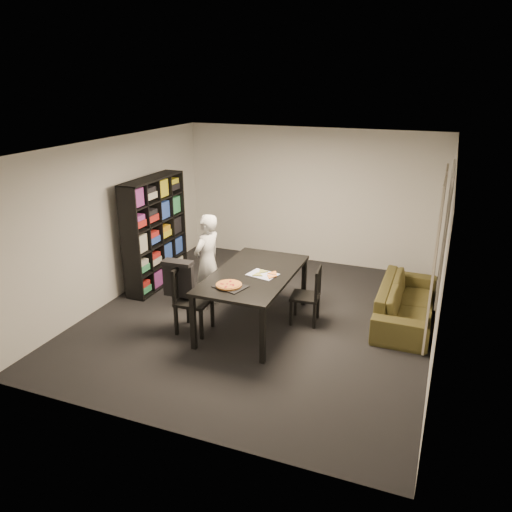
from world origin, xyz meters
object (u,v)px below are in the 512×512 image
at_px(bookshelf, 155,233).
at_px(sofa, 406,302).
at_px(person, 207,261).
at_px(dining_table, 253,278).
at_px(chair_left, 188,295).
at_px(baking_tray, 231,287).
at_px(chair_right, 311,292).
at_px(pepperoni_pizza, 229,285).

height_order(bookshelf, sofa, bookshelf).
xyz_separation_m(person, sofa, (2.99, 0.64, -0.47)).
relative_size(dining_table, chair_left, 2.03).
xyz_separation_m(chair_left, baking_tray, (0.72, -0.09, 0.28)).
distance_m(chair_left, chair_right, 1.80).
relative_size(chair_right, sofa, 0.44).
relative_size(chair_left, baking_tray, 2.44).
distance_m(bookshelf, chair_left, 1.91).
xyz_separation_m(dining_table, pepperoni_pizza, (-0.12, -0.58, 0.10)).
bearing_deg(person, chair_left, 18.15).
height_order(dining_table, chair_left, chair_left).
xyz_separation_m(pepperoni_pizza, sofa, (2.21, 1.56, -0.56)).
xyz_separation_m(dining_table, person, (-0.91, 0.33, 0.01)).
height_order(bookshelf, baking_tray, bookshelf).
relative_size(bookshelf, dining_table, 0.96).
relative_size(chair_right, baking_tray, 2.18).
xyz_separation_m(chair_left, person, (-0.09, 0.82, 0.20)).
bearing_deg(bookshelf, chair_left, -44.67).
bearing_deg(person, chair_right, 102.93).
height_order(dining_table, pepperoni_pizza, pepperoni_pizza).
bearing_deg(baking_tray, sofa, 35.54).
bearing_deg(sofa, chair_right, 114.70).
distance_m(dining_table, sofa, 2.35).
xyz_separation_m(chair_right, pepperoni_pizza, (-0.89, -0.95, 0.36)).
xyz_separation_m(chair_left, sofa, (2.90, 1.47, -0.27)).
relative_size(chair_left, person, 0.64).
distance_m(chair_right, person, 1.69).
bearing_deg(dining_table, bookshelf, 158.99).
bearing_deg(chair_left, person, 3.70).
relative_size(dining_table, baking_tray, 4.96).
xyz_separation_m(chair_left, chair_right, (1.58, 0.86, -0.06)).
distance_m(baking_tray, sofa, 2.74).
bearing_deg(bookshelf, pepperoni_pizza, -34.80).
xyz_separation_m(bookshelf, person, (1.24, -0.49, -0.19)).
height_order(chair_right, sofa, chair_right).
xyz_separation_m(person, baking_tray, (0.81, -0.92, 0.07)).
bearing_deg(sofa, person, 102.12).
bearing_deg(sofa, chair_left, 116.85).
bearing_deg(chair_left, bookshelf, 42.59).
bearing_deg(bookshelf, dining_table, -21.01).
xyz_separation_m(baking_tray, sofa, (2.18, 1.56, -0.54)).
bearing_deg(chair_right, chair_left, -66.95).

